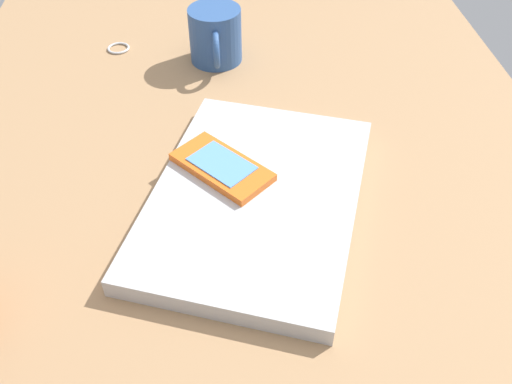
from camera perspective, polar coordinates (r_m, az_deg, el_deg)
The scene contains 5 objects.
desk_surface at distance 64.86cm, azimuth -0.78°, elevation -1.04°, with size 120.00×80.00×3.00cm, color #9E7751.
laptop_closed at distance 61.63cm, azimuth -0.00°, elevation -0.61°, with size 31.13×21.93×2.18cm, color #B7BABC.
cell_phone_on_laptop at distance 63.22cm, azimuth -3.50°, elevation 2.60°, with size 12.37×12.09×1.05cm.
coffee_mug at distance 85.67cm, azimuth -4.16°, elevation 15.63°, with size 10.78×7.74×8.03cm.
key_ring at distance 92.67cm, azimuth -13.86°, elevation 14.07°, with size 3.45×3.45×0.36cm, color silver.
Camera 1 is at (46.03, -2.88, 47.10)cm, focal length 39.17 mm.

